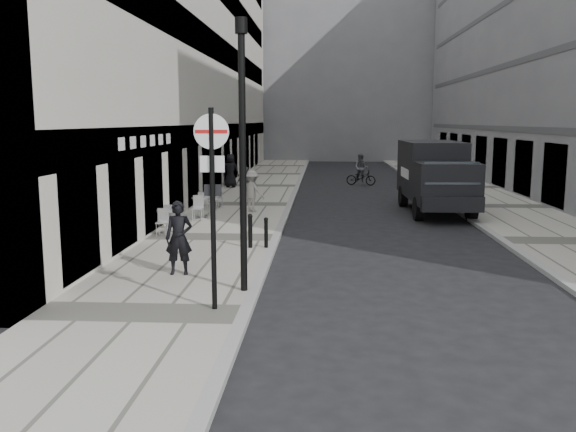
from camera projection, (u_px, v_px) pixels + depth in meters
name	position (u px, v px, depth m)	size (l,w,h in m)	color
ground	(219.00, 380.00, 8.83)	(120.00, 120.00, 0.00)	black
sidewalk	(244.00, 205.00, 26.69)	(4.00, 60.00, 0.12)	#A7A497
far_sidewalk	(499.00, 207.00, 26.05)	(4.00, 60.00, 0.12)	#A7A497
building_left	(183.00, 19.00, 31.95)	(4.00, 45.00, 18.00)	beige
building_far	(325.00, 49.00, 62.26)	(24.00, 16.00, 22.00)	gray
walking_man	(179.00, 238.00, 14.32)	(0.64, 0.42, 1.75)	black
sign_post	(212.00, 182.00, 11.43)	(0.66, 0.10, 3.85)	black
lamppost	(242.00, 143.00, 12.60)	(0.25, 0.25, 5.66)	black
bollard_near	(250.00, 232.00, 17.40)	(0.12, 0.12, 0.92)	black
bollard_far	(266.00, 233.00, 17.43)	(0.11, 0.11, 0.82)	black
panel_van	(435.00, 173.00, 24.76)	(2.40, 6.15, 2.87)	black
cyclist	(361.00, 173.00, 35.38)	(1.80, 0.97, 1.84)	black
pedestrian_a	(246.00, 184.00, 27.37)	(0.92, 0.38, 1.56)	slate
pedestrian_b	(252.00, 191.00, 24.25)	(1.06, 0.61, 1.65)	#9E9992
pedestrian_c	(231.00, 171.00, 33.18)	(0.89, 0.58, 1.82)	black
cafe_table_near	(201.00, 206.00, 22.64)	(0.71, 1.61, 0.91)	silver
cafe_table_mid	(216.00, 198.00, 25.49)	(0.62, 1.41, 0.80)	silver
cafe_table_far	(167.00, 219.00, 19.78)	(0.66, 1.49, 0.85)	silver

